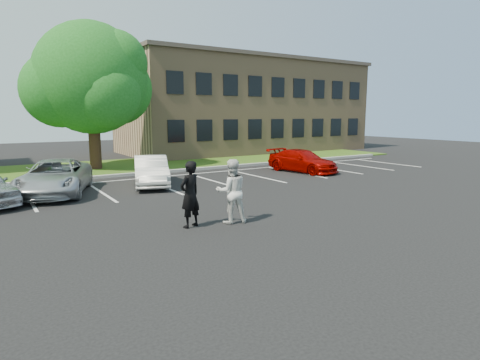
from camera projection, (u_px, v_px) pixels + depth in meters
The scene contains 11 objects.
ground_plane at pixel (257, 224), 12.48m from camera, with size 90.00×90.00×0.00m, color black.
curb at pixel (134, 174), 22.43m from camera, with size 40.00×0.30×0.15m, color gray.
grass_strip at pixel (114, 167), 25.76m from camera, with size 44.00×8.00×0.08m, color #2A4F0E.
stall_lines at pixel (180, 181), 20.66m from camera, with size 34.00×5.36×0.01m.
office_building at pixel (245, 106), 37.54m from camera, with size 22.40×10.40×8.30m.
tree at pixel (92, 81), 24.03m from camera, with size 7.80×7.20×8.80m.
man_black_suit at pixel (190, 194), 11.98m from camera, with size 0.74×0.48×2.02m, color black.
man_white_shirt at pixel (231, 191), 12.47m from camera, with size 0.98×0.76×2.01m, color silver.
car_silver_minivan at pixel (55, 177), 17.02m from camera, with size 2.44×5.28×1.47m, color #B9BCC2.
car_white_sedan at pixel (151, 171), 19.15m from camera, with size 1.50×4.31×1.42m, color silver.
car_red_compact at pixel (302, 161), 23.75m from camera, with size 1.83×4.50×1.31m, color #9A0400.
Camera 1 is at (-6.99, -9.88, 3.36)m, focal length 30.00 mm.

